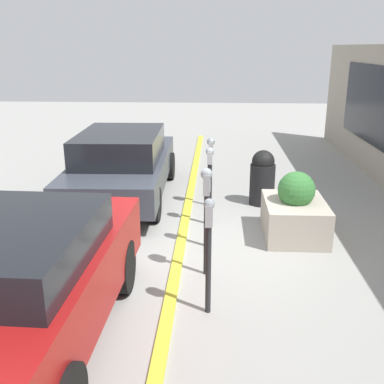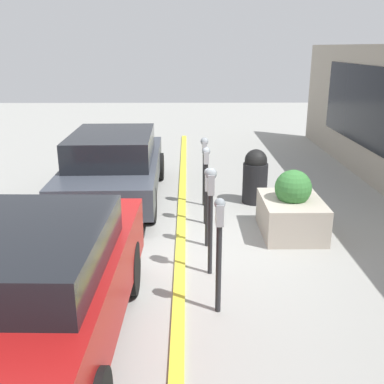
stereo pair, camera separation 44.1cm
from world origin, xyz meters
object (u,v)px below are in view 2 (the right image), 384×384
object	(u,v)px
planter_box	(292,210)
parking_meter_second	(211,199)
parking_meter_fourth	(206,174)
parked_car_front	(31,287)
parking_meter_nearest	(219,239)
parking_meter_farthest	(204,157)
parking_meter_middle	(208,198)
parked_car_middle	(114,164)
trash_bin	(255,176)

from	to	relation	value
planter_box	parking_meter_second	bearing A→B (deg)	134.39
parking_meter_second	parking_meter_fourth	size ratio (longest dim) A/B	1.09
planter_box	parked_car_front	bearing A→B (deg)	133.64
parking_meter_nearest	parking_meter_farthest	size ratio (longest dim) A/B	1.04
planter_box	parking_meter_middle	bearing A→B (deg)	108.79
parking_meter_middle	parked_car_front	xyz separation A→B (m)	(-2.76, 1.93, -0.02)
parking_meter_second	parked_car_middle	world-z (taller)	parking_meter_second
parking_meter_fourth	parked_car_middle	size ratio (longest dim) A/B	0.31
parking_meter_nearest	parking_meter_second	bearing A→B (deg)	3.06
parking_meter_second	parked_car_middle	bearing A→B (deg)	28.94
parking_meter_fourth	parking_meter_farthest	distance (m)	1.02
trash_bin	parking_meter_fourth	bearing A→B (deg)	137.93
planter_box	trash_bin	distance (m)	1.73
parking_meter_farthest	planter_box	bearing A→B (deg)	-135.38
parking_meter_farthest	parking_meter_second	bearing A→B (deg)	179.61
parking_meter_middle	parked_car_middle	distance (m)	3.09
trash_bin	parking_meter_farthest	bearing A→B (deg)	99.45
parking_meter_middle	trash_bin	size ratio (longest dim) A/B	1.16
parking_meter_second	parking_meter_middle	size ratio (longest dim) A/B	1.19
planter_box	parked_car_front	world-z (taller)	parked_car_front
parking_meter_second	parking_meter_middle	xyz separation A→B (m)	(0.96, -0.00, -0.31)
parking_meter_middle	parked_car_front	world-z (taller)	parked_car_front
parking_meter_fourth	parked_car_front	bearing A→B (deg)	152.60
parking_meter_fourth	planter_box	xyz separation A→B (m)	(-0.48, -1.48, -0.52)
parking_meter_nearest	trash_bin	size ratio (longest dim) A/B	1.30
parking_meter_nearest	planter_box	world-z (taller)	parking_meter_nearest
parking_meter_middle	parking_meter_nearest	bearing A→B (deg)	-178.49
parking_meter_farthest	trash_bin	distance (m)	1.18
parking_meter_nearest	parking_meter_second	size ratio (longest dim) A/B	0.94
parking_meter_middle	trash_bin	xyz separation A→B (m)	(2.19, -1.10, -0.26)
parked_car_front	parking_meter_farthest	bearing A→B (deg)	-20.85
parked_car_front	trash_bin	size ratio (longest dim) A/B	3.49
parking_meter_fourth	trash_bin	size ratio (longest dim) A/B	1.27
planter_box	parked_car_front	xyz separation A→B (m)	(-3.26, 3.42, 0.38)
parking_meter_farthest	trash_bin	world-z (taller)	parking_meter_farthest
parking_meter_second	parking_meter_middle	distance (m)	1.01
planter_box	parked_car_middle	distance (m)	3.91
parking_meter_farthest	parked_car_middle	bearing A→B (deg)	76.98
parking_meter_middle	trash_bin	distance (m)	2.46
parking_meter_second	parked_car_front	size ratio (longest dim) A/B	0.40
parked_car_front	parking_meter_fourth	bearing A→B (deg)	-26.03
trash_bin	parking_meter_middle	bearing A→B (deg)	153.38
parking_meter_farthest	parking_meter_nearest	bearing A→B (deg)	-179.53
planter_box	trash_bin	size ratio (longest dim) A/B	1.18
parking_meter_second	trash_bin	bearing A→B (deg)	-19.23
parking_meter_nearest	parking_meter_middle	xyz separation A→B (m)	(1.95, 0.05, -0.14)
parking_meter_second	parking_meter_fourth	distance (m)	1.95
parking_meter_second	planter_box	bearing A→B (deg)	-45.61
parking_meter_nearest	parked_car_middle	world-z (taller)	parking_meter_nearest
parking_meter_middle	parking_meter_farthest	xyz separation A→B (m)	(2.01, -0.02, 0.20)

